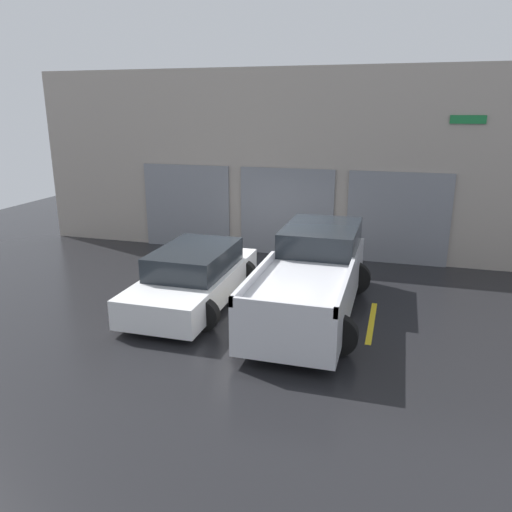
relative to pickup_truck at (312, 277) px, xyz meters
name	(u,v)px	position (x,y,z in m)	size (l,w,h in m)	color
ground_plane	(267,286)	(-1.35, 1.27, -0.81)	(28.00, 28.00, 0.00)	black
shophouse_building	(296,165)	(-1.36, 4.56, 1.89)	(16.83, 0.68, 5.49)	#9E9389
pickup_truck	(312,277)	(0.00, 0.00, 0.00)	(2.40, 5.31, 1.69)	silver
sedan_white	(194,277)	(-2.70, -0.23, -0.19)	(2.21, 4.37, 1.30)	white
parking_stripe_far_left	(143,296)	(-4.05, -0.26, -0.80)	(0.12, 2.20, 0.01)	gold
parking_stripe_left	(250,308)	(-1.35, -0.26, -0.80)	(0.12, 2.20, 0.01)	gold
parking_stripe_centre	(372,322)	(1.35, -0.26, -0.80)	(0.12, 2.20, 0.01)	gold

